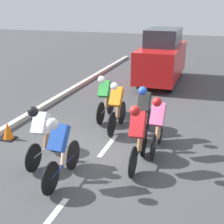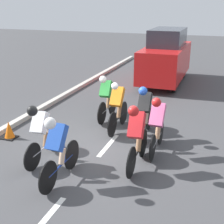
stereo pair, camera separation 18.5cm
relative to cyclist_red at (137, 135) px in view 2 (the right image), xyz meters
The scene contains 14 objects.
ground_plane 1.46m from the cyclist_red, 34.14° to the right, with size 60.00×60.00×0.00m, color #424244.
lane_stripe_near 2.66m from the cyclist_red, 66.65° to the left, with size 0.12×1.40×0.01m, color white.
lane_stripe_mid 1.57m from the cyclist_red, 41.32° to the right, with size 0.12×1.40×0.01m, color white.
lane_stripe_far 4.28m from the cyclist_red, 76.21° to the right, with size 0.12×1.40×0.01m, color white.
curb 4.36m from the cyclist_red, 11.84° to the right, with size 0.20×26.33×0.14m, color #B7B2A8.
cyclist_red is the anchor object (origin of this frame).
cyclist_green 3.15m from the cyclist_red, 56.96° to the right, with size 0.34×1.68×1.50m.
cyclist_black 1.76m from the cyclist_red, 81.71° to the right, with size 0.34×1.65×1.51m.
cyclist_white 2.21m from the cyclist_red, 12.00° to the left, with size 0.36×1.69×1.47m.
cyclist_blue 1.76m from the cyclist_red, 39.46° to the left, with size 0.33×1.70×1.53m.
cyclist_pink 0.91m from the cyclist_red, 107.59° to the right, with size 0.33×1.62×1.52m.
cyclist_orange 2.20m from the cyclist_red, 60.11° to the right, with size 0.32×1.74×1.52m.
support_car 8.15m from the cyclist_red, 83.90° to the right, with size 1.70×4.59×2.45m.
traffic_cone 3.82m from the cyclist_red, ahead, with size 0.36×0.36×0.49m.
Camera 2 is at (-2.62, 6.82, 3.61)m, focal length 50.00 mm.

